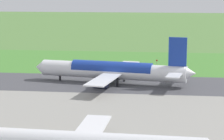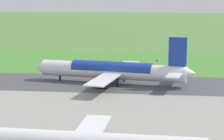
{
  "view_description": "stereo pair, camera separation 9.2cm",
  "coord_description": "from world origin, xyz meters",
  "views": [
    {
      "loc": [
        -16.27,
        145.68,
        31.46
      ],
      "look_at": [
        1.09,
        0.0,
        4.5
      ],
      "focal_mm": 74.05,
      "sensor_mm": 36.0,
      "label": 1
    },
    {
      "loc": [
        -16.37,
        145.67,
        31.46
      ],
      "look_at": [
        1.09,
        0.0,
        4.5
      ],
      "focal_mm": 74.05,
      "sensor_mm": 36.0,
      "label": 2
    }
  ],
  "objects": [
    {
      "name": "traffic_cone_orange",
      "position": [
        -7.16,
        -34.6,
        0.28
      ],
      "size": [
        0.4,
        0.4,
        0.55
      ],
      "primitive_type": "cone",
      "color": "orange",
      "rests_on": "ground"
    },
    {
      "name": "ground_plane",
      "position": [
        0.0,
        0.0,
        0.0
      ],
      "size": [
        800.0,
        800.0,
        0.0
      ],
      "primitive_type": "plane",
      "color": "#547F3D"
    },
    {
      "name": "grass_verge_foreground",
      "position": [
        0.0,
        -33.04,
        0.02
      ],
      "size": [
        600.0,
        80.0,
        0.04
      ],
      "primitive_type": "cube",
      "color": "#478534",
      "rests_on": "ground"
    },
    {
      "name": "airliner_main",
      "position": [
        0.72,
        0.06,
        4.35
      ],
      "size": [
        53.96,
        44.38,
        15.88
      ],
      "color": "white",
      "rests_on": "ground"
    },
    {
      "name": "no_stopping_sign",
      "position": [
        -12.6,
        -34.81,
        1.54
      ],
      "size": [
        0.6,
        0.1,
        2.59
      ],
      "color": "slate",
      "rests_on": "ground"
    },
    {
      "name": "runway_asphalt",
      "position": [
        0.0,
        0.0,
        0.03
      ],
      "size": [
        600.0,
        28.06,
        0.06
      ],
      "primitive_type": "cube",
      "color": "#47474C",
      "rests_on": "ground"
    }
  ]
}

